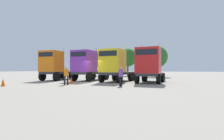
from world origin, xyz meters
The scene contains 12 objects.
ground centered at (0.00, 0.00, 0.00)m, with size 200.00×200.00×0.00m, color gray.
semi_truck_orange centered at (-6.44, 1.65, 2.00)m, with size 2.69×5.96×4.47m.
semi_truck_purple centered at (-1.94, 2.25, 2.01)m, with size 2.90×6.14×4.42m.
semi_truck_yellow centered at (2.09, 1.67, 1.97)m, with size 2.96×6.21×4.32m.
semi_truck_red centered at (6.12, 1.52, 1.93)m, with size 2.69×5.94×4.33m.
visitor_in_hivis centered at (-0.92, -3.55, 1.00)m, with size 0.55×0.55×1.73m.
visitor_with_camera centered at (4.33, -2.97, 0.98)m, with size 0.44×0.45×1.70m.
traffic_cone_near centered at (-5.33, -6.58, 0.34)m, with size 0.36×0.36×0.68m, color #F2590C.
traffic_cone_mid centered at (-1.09, -2.47, 0.35)m, with size 0.36×0.36×0.71m, color #F2590C.
oak_far_left centered at (-8.00, 19.64, 3.76)m, with size 3.82×3.82×5.69m.
oak_far_centre centered at (-1.44, 20.26, 4.14)m, with size 4.12×4.12×6.21m.
oak_far_right centered at (5.13, 17.23, 3.91)m, with size 4.29×4.29×6.06m.
Camera 1 is at (8.96, -17.53, 1.49)m, focal length 28.04 mm.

